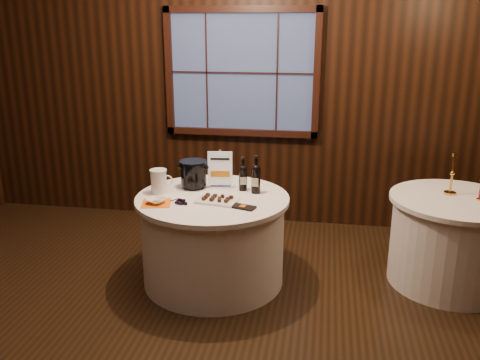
% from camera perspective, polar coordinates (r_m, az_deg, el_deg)
% --- Properties ---
extents(ground, '(6.00, 6.00, 0.00)m').
position_cam_1_polar(ground, '(3.71, -6.49, -18.28)').
color(ground, black).
rests_on(ground, ground).
extents(back_wall, '(6.00, 0.10, 3.00)m').
position_cam_1_polar(back_wall, '(5.48, 0.22, 10.88)').
color(back_wall, black).
rests_on(back_wall, ground).
extents(main_table, '(1.28, 1.28, 0.77)m').
position_cam_1_polar(main_table, '(4.37, -3.04, -6.61)').
color(main_table, white).
rests_on(main_table, ground).
extents(side_table, '(1.08, 1.08, 0.77)m').
position_cam_1_polar(side_table, '(4.68, 22.67, -6.31)').
color(side_table, white).
rests_on(side_table, ground).
extents(sign_stand, '(0.21, 0.12, 0.34)m').
position_cam_1_polar(sign_stand, '(4.41, -2.25, 0.56)').
color(sign_stand, silver).
rests_on(sign_stand, main_table).
extents(port_bottle_left, '(0.07, 0.08, 0.29)m').
position_cam_1_polar(port_bottle_left, '(4.34, 0.34, 0.45)').
color(port_bottle_left, black).
rests_on(port_bottle_left, main_table).
extents(port_bottle_right, '(0.08, 0.08, 0.33)m').
position_cam_1_polar(port_bottle_right, '(4.27, 1.79, 0.35)').
color(port_bottle_right, black).
rests_on(port_bottle_right, main_table).
extents(ice_bucket, '(0.24, 0.24, 0.24)m').
position_cam_1_polar(ice_bucket, '(4.42, -5.25, 0.71)').
color(ice_bucket, black).
rests_on(ice_bucket, main_table).
extents(chocolate_plate, '(0.35, 0.26, 0.05)m').
position_cam_1_polar(chocolate_plate, '(4.10, -2.59, -2.21)').
color(chocolate_plate, white).
rests_on(chocolate_plate, main_table).
extents(chocolate_box, '(0.21, 0.15, 0.02)m').
position_cam_1_polar(chocolate_box, '(3.96, 0.33, -3.04)').
color(chocolate_box, black).
rests_on(chocolate_box, main_table).
extents(grape_bunch, '(0.18, 0.10, 0.04)m').
position_cam_1_polar(grape_bunch, '(4.08, -6.55, -2.37)').
color(grape_bunch, black).
rests_on(grape_bunch, main_table).
extents(glass_pitcher, '(0.19, 0.14, 0.21)m').
position_cam_1_polar(glass_pitcher, '(4.33, -9.09, -0.15)').
color(glass_pitcher, white).
rests_on(glass_pitcher, main_table).
extents(orange_napkin, '(0.28, 0.28, 0.00)m').
position_cam_1_polar(orange_napkin, '(4.11, -9.38, -2.58)').
color(orange_napkin, orange).
rests_on(orange_napkin, main_table).
extents(cracker_bowl, '(0.19, 0.19, 0.04)m').
position_cam_1_polar(cracker_bowl, '(4.11, -9.40, -2.32)').
color(cracker_bowl, white).
rests_on(cracker_bowl, orange_napkin).
extents(brass_candlestick, '(0.10, 0.10, 0.36)m').
position_cam_1_polar(brass_candlestick, '(4.60, 22.66, 0.06)').
color(brass_candlestick, gold).
rests_on(brass_candlestick, side_table).
extents(red_candle, '(0.05, 0.05, 0.18)m').
position_cam_1_polar(red_candle, '(4.55, 25.39, -1.20)').
color(red_candle, gold).
rests_on(red_candle, side_table).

